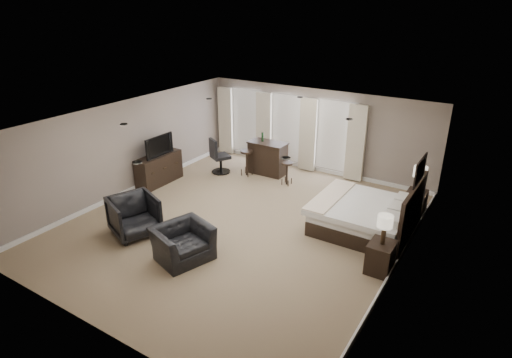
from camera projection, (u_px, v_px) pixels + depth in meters
The scene contains 16 objects.
room at pixel (240, 175), 9.96m from camera, with size 7.60×8.60×2.64m.
window_bay at pixel (286, 130), 13.69m from camera, with size 5.25×0.20×2.30m.
bed at pixel (364, 203), 9.97m from camera, with size 2.18×2.08×1.39m, color silver.
nightstand_near at pixel (380, 257), 8.55m from camera, with size 0.48×0.59×0.64m, color black.
nightstand_far at pixel (415, 203), 10.82m from camera, with size 0.48×0.58×0.63m, color black.
lamp_near at pixel (384, 230), 8.31m from camera, with size 0.30×0.30×0.62m, color beige.
lamp_far at pixel (419, 179), 10.56m from camera, with size 0.33×0.33×0.68m, color beige.
wall_art at pixel (420, 170), 9.01m from camera, with size 0.04×0.96×0.56m, color slate.
dresser at pixel (159, 169), 12.62m from camera, with size 0.49×1.52×0.88m, color black.
tv at pixel (157, 153), 12.42m from camera, with size 1.05×0.60×0.14m, color black.
armchair_near at pixel (182, 238), 8.92m from camera, with size 1.13×0.74×0.99m, color black.
armchair_far at pixel (134, 214), 9.84m from camera, with size 1.00×0.94×1.03m, color black.
bar_counter at pixel (268, 158), 13.30m from camera, with size 1.18×0.61×1.03m, color black.
bar_stool_left at pixel (247, 163), 13.20m from camera, with size 0.38×0.38×0.81m, color black.
bar_stool_right at pixel (287, 173), 12.56m from camera, with size 0.33×0.33×0.70m, color black.
desk_chair at pixel (221, 156), 13.34m from camera, with size 0.58×0.58×1.13m, color black.
Camera 1 is at (5.22, -7.59, 5.11)m, focal length 30.00 mm.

